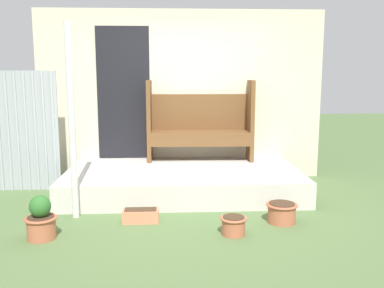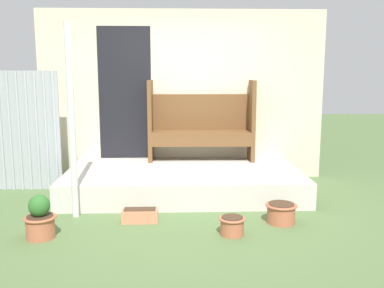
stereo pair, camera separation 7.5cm
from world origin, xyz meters
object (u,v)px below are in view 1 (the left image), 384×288
support_post (72,123)px  flower_pot_middle (233,225)px  flower_pot_right (282,212)px  bench (200,122)px  flower_pot_left (41,220)px  planter_box_rect (141,216)px

support_post → flower_pot_middle: (1.75, -0.63, -1.00)m
flower_pot_right → bench: bearing=112.5°
bench → flower_pot_middle: bench is taller
support_post → flower_pot_left: 1.13m
planter_box_rect → flower_pot_middle: bearing=-23.1°
flower_pot_middle → planter_box_rect: size_ratio=0.70×
bench → flower_pot_middle: size_ratio=5.69×
flower_pot_middle → flower_pot_right: bearing=29.5°
bench → flower_pot_left: size_ratio=3.53×
support_post → bench: (1.55, 1.59, -0.19)m
flower_pot_right → flower_pot_middle: bearing=-150.5°
bench → planter_box_rect: size_ratio=3.96×
flower_pot_left → planter_box_rect: (0.97, 0.43, -0.12)m
bench → flower_pot_right: size_ratio=4.53×
planter_box_rect → flower_pot_right: bearing=-3.1°
flower_pot_left → planter_box_rect: 1.07m
support_post → flower_pot_right: size_ratio=6.29×
bench → planter_box_rect: (-0.79, -1.81, -0.84)m
bench → flower_pot_right: bearing=-66.4°
bench → flower_pot_right: (0.78, -1.89, -0.80)m
planter_box_rect → flower_pot_left: bearing=-156.2°
flower_pot_left → flower_pot_right: flower_pot_left is taller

